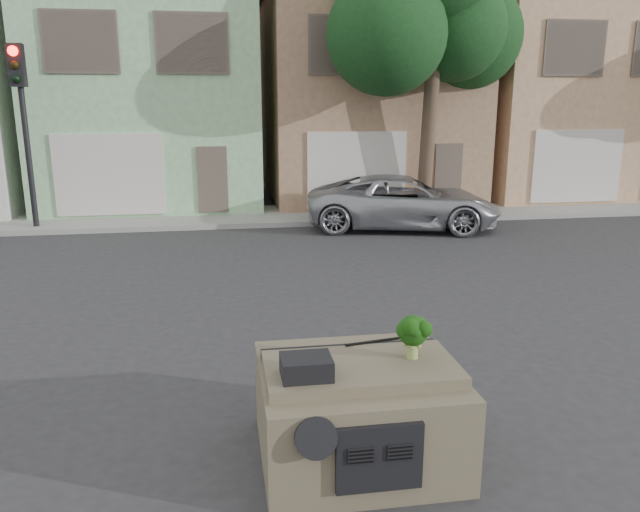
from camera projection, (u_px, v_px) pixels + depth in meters
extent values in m
plane|color=#303033|center=(314.00, 347.00, 9.48)|extent=(120.00, 120.00, 0.00)
cube|color=gray|center=(264.00, 216.00, 19.51)|extent=(40.00, 3.00, 0.15)
cube|color=#99CD95|center=(154.00, 94.00, 21.88)|extent=(7.20, 8.20, 7.55)
cube|color=#9C775A|center=(362.00, 95.00, 23.03)|extent=(7.20, 8.20, 7.55)
cube|color=tan|center=(551.00, 95.00, 24.18)|extent=(7.20, 8.20, 7.55)
imported|color=#A8A8B0|center=(403.00, 228.00, 18.09)|extent=(5.90, 3.71, 1.52)
cube|color=black|center=(26.00, 140.00, 16.94)|extent=(0.40, 0.40, 5.10)
cube|color=#153B17|center=(430.00, 78.00, 18.57)|extent=(4.40, 4.00, 8.50)
cube|color=brown|center=(357.00, 408.00, 6.48)|extent=(2.00, 1.80, 1.12)
cube|color=black|center=(306.00, 367.00, 5.89)|extent=(0.48, 0.38, 0.20)
cube|color=black|center=(376.00, 341.00, 6.74)|extent=(0.69, 0.15, 0.02)
cube|color=#11350A|center=(413.00, 337.00, 6.29)|extent=(0.48, 0.48, 0.46)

